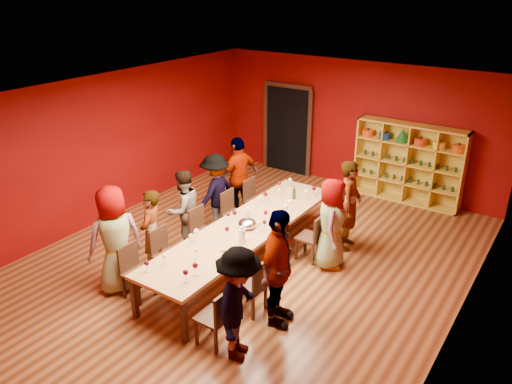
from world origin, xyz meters
TOP-DOWN VIEW (x-y plane):
  - room_shell at (0.00, 0.00)m, footprint 7.10×9.10m
  - tasting_table at (0.00, 0.00)m, footprint 1.10×4.50m
  - doorway at (-1.80, 4.43)m, footprint 1.40×0.17m
  - shelving_unit at (1.40, 4.32)m, footprint 2.40×0.40m
  - chair_person_left_0 at (-0.91, -1.76)m, footprint 0.42×0.42m
  - person_left_0 at (-1.28, -1.76)m, footprint 0.76×0.99m
  - chair_person_left_1 at (-0.91, -1.09)m, footprint 0.42×0.42m
  - person_left_1 at (-1.17, -1.09)m, footprint 0.60×0.67m
  - chair_person_left_2 at (-0.91, -0.12)m, footprint 0.42×0.42m
  - person_left_2 at (-1.33, -0.12)m, footprint 0.53×0.80m
  - chair_person_left_3 at (-0.91, 0.81)m, footprint 0.42×0.42m
  - person_left_3 at (-1.31, 0.81)m, footprint 0.43×1.02m
  - chair_person_left_4 at (-0.91, 1.56)m, footprint 0.42×0.42m
  - person_left_4 at (-1.28, 1.56)m, footprint 0.65×1.09m
  - chair_person_right_0 at (0.91, -1.95)m, footprint 0.42×0.42m
  - person_right_0 at (1.27, -1.95)m, footprint 0.78×1.14m
  - chair_person_right_1 at (0.91, -1.07)m, footprint 0.42×0.42m
  - person_right_1 at (1.31, -1.07)m, footprint 0.71×1.15m
  - chair_person_right_3 at (0.91, 0.80)m, footprint 0.42×0.42m
  - person_right_3 at (1.24, 0.80)m, footprint 0.71×0.91m
  - chair_person_right_4 at (0.91, 1.59)m, footprint 0.42×0.42m
  - person_right_4 at (1.21, 1.59)m, footprint 0.59×0.72m
  - wine_glass_0 at (-0.36, -1.98)m, footprint 0.07×0.07m
  - wine_glass_1 at (-0.03, -0.49)m, footprint 0.08×0.08m
  - wine_glass_2 at (0.29, 1.60)m, footprint 0.08×0.08m
  - wine_glass_3 at (0.35, -1.09)m, footprint 0.08×0.08m
  - wine_glass_4 at (-0.27, 1.95)m, footprint 0.08×0.08m
  - wine_glass_5 at (-0.03, -1.28)m, footprint 0.07×0.07m
  - wine_glass_6 at (0.28, -1.86)m, footprint 0.08×0.08m
  - wine_glass_7 at (-0.37, -0.86)m, footprint 0.09×0.09m
  - wine_glass_8 at (0.34, 1.83)m, footprint 0.08×0.08m
  - wine_glass_9 at (0.14, 0.40)m, footprint 0.07×0.07m
  - wine_glass_10 at (0.29, -0.05)m, footprint 0.08×0.08m
  - wine_glass_11 at (0.37, -0.87)m, footprint 0.07×0.07m
  - wine_glass_12 at (0.34, 0.76)m, footprint 0.09×0.09m
  - wine_glass_13 at (0.28, -1.65)m, footprint 0.09×0.09m
  - wine_glass_14 at (0.32, 0.10)m, footprint 0.07×0.07m
  - wine_glass_15 at (-0.37, -1.00)m, footprint 0.08×0.08m
  - wine_glass_16 at (-0.37, 1.69)m, footprint 0.08×0.08m
  - wine_glass_17 at (-0.37, -0.01)m, footprint 0.07×0.07m
  - wine_glass_18 at (0.28, 1.01)m, footprint 0.08×0.08m
  - wine_glass_19 at (-0.16, 1.34)m, footprint 0.08×0.08m
  - wine_glass_20 at (-0.28, 1.04)m, footprint 0.09×0.09m
  - wine_glass_21 at (-0.29, 0.87)m, footprint 0.08×0.08m
  - wine_glass_22 at (-0.29, -1.69)m, footprint 0.07×0.07m
  - wine_glass_23 at (-0.28, 0.06)m, footprint 0.08×0.08m
  - spittoon_bowl at (0.05, -0.02)m, footprint 0.32×0.32m
  - carafe_a at (-0.14, 0.24)m, footprint 0.09×0.09m
  - carafe_b at (0.28, -0.50)m, footprint 0.15×0.15m
  - wine_bottle at (0.10, 1.48)m, footprint 0.08×0.08m

SIDE VIEW (x-z plane):
  - chair_person_left_0 at x=-0.91m, z-range 0.05..0.94m
  - chair_person_left_1 at x=-0.91m, z-range 0.05..0.94m
  - chair_person_left_2 at x=-0.91m, z-range 0.05..0.94m
  - chair_person_left_3 at x=-0.91m, z-range 0.05..0.94m
  - chair_person_left_4 at x=-0.91m, z-range 0.05..0.94m
  - chair_person_right_0 at x=0.91m, z-range 0.05..0.94m
  - chair_person_right_1 at x=0.91m, z-range 0.05..0.94m
  - chair_person_right_3 at x=0.91m, z-range 0.05..0.94m
  - chair_person_right_4 at x=0.91m, z-range 0.05..0.94m
  - tasting_table at x=0.00m, z-range 0.32..1.07m
  - person_left_1 at x=-1.17m, z-range 0.00..1.52m
  - person_left_2 at x=-1.33m, z-range 0.00..1.53m
  - person_left_3 at x=-1.31m, z-range 0.00..1.57m
  - person_right_0 at x=1.27m, z-range 0.00..1.63m
  - person_right_3 at x=1.24m, z-range 0.00..1.64m
  - spittoon_bowl at x=0.05m, z-range 0.74..0.91m
  - wine_bottle at x=0.10m, z-range 0.72..0.99m
  - carafe_a at x=-0.14m, z-range 0.74..0.97m
  - person_right_4 at x=1.21m, z-range 0.00..1.72m
  - person_left_4 at x=-1.28m, z-range 0.00..1.73m
  - wine_glass_11 at x=0.37m, z-range 0.79..0.97m
  - wine_glass_17 at x=-0.37m, z-range 0.79..0.97m
  - wine_glass_14 at x=0.32m, z-range 0.79..0.97m
  - carafe_b at x=0.28m, z-range 0.74..1.03m
  - wine_glass_5 at x=-0.03m, z-range 0.79..0.97m
  - wine_glass_0 at x=-0.36m, z-range 0.79..0.97m
  - wine_glass_22 at x=-0.29m, z-range 0.79..0.97m
  - wine_glass_9 at x=0.14m, z-range 0.79..0.98m
  - wine_glass_15 at x=-0.37m, z-range 0.79..0.98m
  - wine_glass_16 at x=-0.37m, z-range 0.79..0.99m
  - wine_glass_21 at x=-0.29m, z-range 0.79..0.99m
  - wine_glass_4 at x=-0.27m, z-range 0.79..0.99m
  - wine_glass_2 at x=0.29m, z-range 0.79..0.99m
  - wine_glass_6 at x=0.28m, z-range 0.79..0.99m
  - wine_glass_18 at x=0.28m, z-range 0.79..0.99m
  - wine_glass_3 at x=0.35m, z-range 0.80..1.00m
  - wine_glass_1 at x=-0.03m, z-range 0.80..1.00m
  - person_left_0 at x=-1.28m, z-range 0.00..1.80m
  - wine_glass_8 at x=0.34m, z-range 0.80..1.00m
  - wine_glass_10 at x=0.29m, z-range 0.80..1.00m
  - wine_glass_19 at x=-0.16m, z-range 0.80..1.01m
  - wine_glass_23 at x=-0.28m, z-range 0.80..1.01m
  - wine_glass_13 at x=0.28m, z-range 0.80..1.01m
  - wine_glass_20 at x=-0.28m, z-range 0.80..1.01m
  - wine_glass_12 at x=0.34m, z-range 0.80..1.02m
  - wine_glass_7 at x=-0.37m, z-range 0.80..1.02m
  - person_right_1 at x=1.31m, z-range 0.00..1.83m
  - shelving_unit at x=1.40m, z-range 0.08..1.88m
  - doorway at x=-1.80m, z-range -0.03..2.27m
  - room_shell at x=0.00m, z-range -0.02..3.02m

